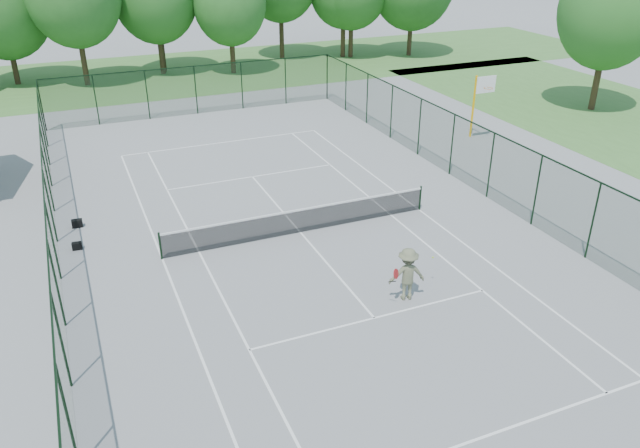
{
  "coord_description": "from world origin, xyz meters",
  "views": [
    {
      "loc": [
        -7.93,
        -20.7,
        11.44
      ],
      "look_at": [
        0.0,
        -2.0,
        1.3
      ],
      "focal_mm": 35.0,
      "sensor_mm": 36.0,
      "label": 1
    }
  ],
  "objects": [
    {
      "name": "tree_side",
      "position": [
        23.85,
        8.94,
        6.16
      ],
      "size": [
        6.17,
        6.17,
        9.77
      ],
      "color": "#402F1D",
      "rests_on": "ground"
    },
    {
      "name": "basketball_goal",
      "position": [
        13.31,
        6.89,
        2.57
      ],
      "size": [
        1.2,
        1.43,
        3.65
      ],
      "color": "#FEB306",
      "rests_on": "ground"
    },
    {
      "name": "ground",
      "position": [
        0.0,
        0.0,
        0.0
      ],
      "size": [
        140.0,
        140.0,
        0.0
      ],
      "primitive_type": "plane",
      "color": "gray",
      "rests_on": "ground"
    },
    {
      "name": "tennis_player",
      "position": [
        1.49,
        -5.78,
        0.92
      ],
      "size": [
        2.12,
        0.94,
        1.84
      ],
      "color": "#666A4D",
      "rests_on": "ground"
    },
    {
      "name": "tennis_net",
      "position": [
        0.0,
        0.0,
        0.58
      ],
      "size": [
        11.08,
        0.08,
        1.1
      ],
      "color": "black",
      "rests_on": "ground"
    },
    {
      "name": "sports_bag_b",
      "position": [
        -8.18,
        4.01,
        0.16
      ],
      "size": [
        0.43,
        0.27,
        0.32
      ],
      "primitive_type": "cube",
      "rotation": [
        0.0,
        0.0,
        -0.05
      ],
      "color": "black",
      "rests_on": "ground"
    },
    {
      "name": "sports_bag_a",
      "position": [
        -8.32,
        2.01,
        0.14
      ],
      "size": [
        0.38,
        0.25,
        0.29
      ],
      "primitive_type": "cube",
      "rotation": [
        0.0,
        0.0,
        -0.11
      ],
      "color": "black",
      "rests_on": "ground"
    },
    {
      "name": "grass_far",
      "position": [
        0.0,
        30.0,
        0.01
      ],
      "size": [
        80.0,
        16.0,
        0.01
      ],
      "primitive_type": "cube",
      "color": "#4E843B",
      "rests_on": "ground"
    },
    {
      "name": "fence_enclosure",
      "position": [
        0.0,
        0.0,
        1.56
      ],
      "size": [
        18.05,
        36.05,
        3.02
      ],
      "color": "#15321B",
      "rests_on": "ground"
    },
    {
      "name": "court_lines",
      "position": [
        0.0,
        0.0,
        0.0
      ],
      "size": [
        11.05,
        23.85,
        0.01
      ],
      "color": "white",
      "rests_on": "ground"
    }
  ]
}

